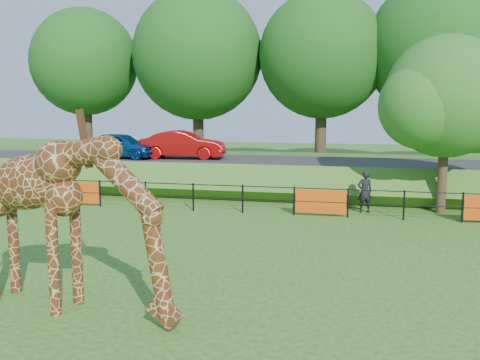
{
  "coord_description": "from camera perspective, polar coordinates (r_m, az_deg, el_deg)",
  "views": [
    {
      "loc": [
        4.28,
        -11.9,
        4.23
      ],
      "look_at": [
        0.96,
        3.17,
        2.0
      ],
      "focal_mm": 40.0,
      "sensor_mm": 36.0,
      "label": 1
    }
  ],
  "objects": [
    {
      "name": "road",
      "position": [
        26.41,
        3.02,
        1.98
      ],
      "size": [
        40.0,
        5.0,
        0.12
      ],
      "primitive_type": "cube",
      "color": "#2A2A2D",
      "rests_on": "embankment"
    },
    {
      "name": "perimeter_fence",
      "position": [
        20.68,
        0.28,
        -2.02
      ],
      "size": [
        28.07,
        0.1,
        1.1
      ],
      "primitive_type": null,
      "color": "black",
      "rests_on": "ground"
    },
    {
      "name": "bg_tree_line",
      "position": [
        34.11,
        8.58,
        13.12
      ],
      "size": [
        37.3,
        8.8,
        11.82
      ],
      "color": "#332617",
      "rests_on": "ground"
    },
    {
      "name": "car_red",
      "position": [
        27.33,
        -6.1,
        3.75
      ],
      "size": [
        4.36,
        1.85,
        1.4
      ],
      "primitive_type": "imported",
      "rotation": [
        0.0,
        0.0,
        1.66
      ],
      "color": "#B10C0C",
      "rests_on": "road"
    },
    {
      "name": "ground",
      "position": [
        13.33,
        -7.08,
        -10.34
      ],
      "size": [
        90.0,
        90.0,
        0.0
      ],
      "primitive_type": "plane",
      "color": "#2A5715",
      "rests_on": "ground"
    },
    {
      "name": "car_blue",
      "position": [
        28.06,
        -12.61,
        3.63
      ],
      "size": [
        4.01,
        1.95,
        1.32
      ],
      "primitive_type": "imported",
      "rotation": [
        0.0,
        0.0,
        1.47
      ],
      "color": "#124596",
      "rests_on": "road"
    },
    {
      "name": "visitor",
      "position": [
        21.28,
        13.16,
        -1.21
      ],
      "size": [
        0.69,
        0.57,
        1.64
      ],
      "primitive_type": "imported",
      "rotation": [
        0.0,
        0.0,
        3.48
      ],
      "color": "black",
      "rests_on": "ground"
    },
    {
      "name": "embankment",
      "position": [
        27.96,
        3.52,
        0.86
      ],
      "size": [
        40.0,
        9.0,
        1.3
      ],
      "primitive_type": "cube",
      "color": "#2A5715",
      "rests_on": "ground"
    },
    {
      "name": "giraffe",
      "position": [
        11.33,
        -17.72,
        -4.45
      ],
      "size": [
        5.19,
        2.03,
        3.65
      ],
      "primitive_type": null,
      "rotation": [
        0.0,
        0.0,
        -0.22
      ],
      "color": "#542911",
      "rests_on": "ground"
    },
    {
      "name": "tree_east",
      "position": [
        21.78,
        21.39,
        7.8
      ],
      "size": [
        5.4,
        4.71,
        6.76
      ],
      "color": "#332617",
      "rests_on": "ground"
    }
  ]
}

